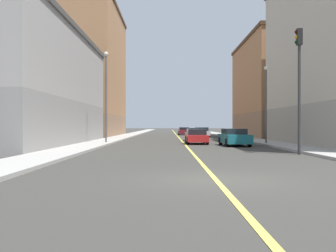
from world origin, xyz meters
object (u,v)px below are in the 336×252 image
object	(u,v)px
car_silver	(200,132)
traffic_light_left_near	(297,74)
building_right_midblock	(83,72)
car_teal	(233,137)
street_lamp_left_near	(265,96)
building_left_mid	(280,89)
car_maroon	(183,131)
car_black	(182,131)
car_green	(194,135)
building_right_corner	(16,86)
car_red	(195,137)
street_lamp_right_near	(105,88)

from	to	relation	value
car_silver	traffic_light_left_near	bearing A→B (deg)	-85.47
building_right_midblock	car_teal	world-z (taller)	building_right_midblock
street_lamp_left_near	car_silver	world-z (taller)	street_lamp_left_near
building_left_mid	car_silver	size ratio (longest dim) A/B	4.56
building_right_midblock	car_teal	size ratio (longest dim) A/B	4.66
building_left_mid	car_maroon	distance (m)	18.85
car_black	car_green	distance (m)	31.71
building_left_mid	car_teal	distance (m)	24.64
building_right_midblock	car_silver	size ratio (longest dim) A/B	4.89
street_lamp_left_near	car_maroon	xyz separation A→B (m)	(-5.52, 32.70, -3.45)
traffic_light_left_near	car_teal	xyz separation A→B (m)	(-1.97, 9.42, -3.73)
building_right_corner	car_green	world-z (taller)	building_right_corner
traffic_light_left_near	car_green	xyz separation A→B (m)	(-4.35, 19.22, -3.74)
building_left_mid	car_green	distance (m)	18.12
car_red	car_green	xyz separation A→B (m)	(0.35, 6.60, 0.02)
building_left_mid	street_lamp_left_near	xyz separation A→B (m)	(-6.88, -19.76, -2.40)
building_right_corner	street_lamp_left_near	bearing A→B (deg)	2.02
traffic_light_left_near	car_teal	world-z (taller)	traffic_light_left_near
traffic_light_left_near	street_lamp_right_near	bearing A→B (deg)	134.57
traffic_light_left_near	car_red	world-z (taller)	traffic_light_left_near
car_green	car_maroon	xyz separation A→B (m)	(-0.15, 24.95, -0.03)
building_right_midblock	car_black	size ratio (longest dim) A/B	4.80
street_lamp_right_near	building_left_mid	bearing A→B (deg)	42.25
car_silver	car_black	world-z (taller)	car_silver
car_teal	car_maroon	size ratio (longest dim) A/B	1.09
car_black	car_teal	xyz separation A→B (m)	(2.30, -41.51, 0.06)
building_right_corner	car_green	xyz separation A→B (m)	(15.04, 8.46, -4.14)
traffic_light_left_near	car_silver	size ratio (longest dim) A/B	1.58
street_lamp_right_near	car_maroon	size ratio (longest dim) A/B	1.86
car_green	building_right_corner	bearing A→B (deg)	-150.63
building_right_midblock	car_red	xyz separation A→B (m)	(14.69, -24.22, -8.72)
street_lamp_left_near	car_green	distance (m)	10.03
building_right_midblock	street_lamp_right_near	xyz separation A→B (m)	(6.88, -24.15, -4.52)
building_right_midblock	street_lamp_right_near	bearing A→B (deg)	-74.11
street_lamp_left_near	car_maroon	size ratio (longest dim) A/B	1.52
car_red	car_green	bearing A→B (deg)	86.94
traffic_light_left_near	street_lamp_left_near	distance (m)	11.53
building_right_midblock	car_silver	world-z (taller)	building_right_midblock
building_left_mid	building_right_midblock	size ratio (longest dim) A/B	0.93
building_right_midblock	traffic_light_left_near	xyz separation A→B (m)	(19.39, -36.85, -4.96)
street_lamp_right_near	car_green	world-z (taller)	street_lamp_right_near
street_lamp_right_near	car_black	bearing A→B (deg)	77.83
car_red	car_maroon	size ratio (longest dim) A/B	1.02
building_right_corner	building_right_midblock	xyz separation A→B (m)	(-0.00, 26.09, 4.56)
car_black	street_lamp_right_near	bearing A→B (deg)	-102.17
building_right_midblock	car_red	bearing A→B (deg)	-58.77
car_silver	car_black	distance (m)	18.44
building_left_mid	street_lamp_left_near	bearing A→B (deg)	-109.18
car_green	car_maroon	world-z (taller)	car_green
building_left_mid	car_teal	world-z (taller)	building_left_mid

